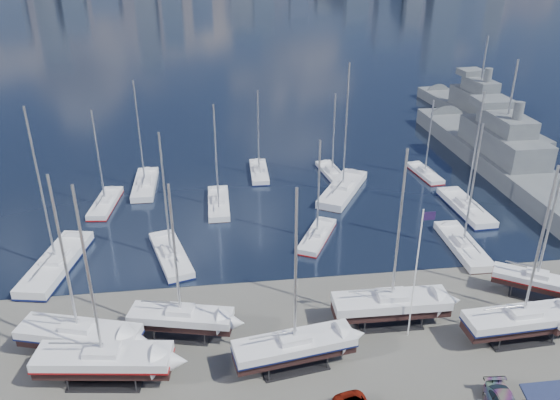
{
  "coord_description": "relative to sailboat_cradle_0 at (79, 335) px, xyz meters",
  "views": [
    {
      "loc": [
        -10.56,
        -47.19,
        32.02
      ],
      "look_at": [
        -3.52,
        8.0,
        5.4
      ],
      "focal_mm": 35.0,
      "sensor_mm": 36.0,
      "label": 1
    }
  ],
  "objects": [
    {
      "name": "sailboat_moored_1",
      "position": [
        -2.66,
        29.27,
        -1.8
      ],
      "size": [
        3.57,
        9.44,
        13.77
      ],
      "rotation": [
        0.0,
        0.0,
        1.46
      ],
      "color": "black",
      "rests_on": "water"
    },
    {
      "name": "naval_ship_east",
      "position": [
        55.46,
        35.17,
        -0.44
      ],
      "size": [
        8.53,
        49.13,
        18.41
      ],
      "rotation": [
        0.0,
        0.0,
        1.58
      ],
      "color": "slate",
      "rests_on": "water"
    },
    {
      "name": "sailboat_moored_5",
      "position": [
        18.55,
        37.43,
        -1.8
      ],
      "size": [
        2.74,
        9.04,
        13.42
      ],
      "rotation": [
        0.0,
        0.0,
        1.54
      ],
      "color": "black",
      "rests_on": "water"
    },
    {
      "name": "sailboat_cradle_1",
      "position": [
        2.53,
        -3.42,
        0.03
      ],
      "size": [
        11.04,
        4.4,
        17.25
      ],
      "rotation": [
        0.0,
        0.0,
        -0.13
      ],
      "color": "#2D2D33",
      "rests_on": "ground"
    },
    {
      "name": "sailboat_cradle_6",
      "position": [
        42.56,
        2.94,
        -0.18
      ],
      "size": [
        8.0,
        6.27,
        13.26
      ],
      "rotation": [
        0.0,
        0.0,
        -0.57
      ],
      "color": "#2D2D33",
      "rests_on": "ground"
    },
    {
      "name": "sailboat_moored_8",
      "position": [
        29.37,
        35.67,
        -1.8
      ],
      "size": [
        3.6,
        9.0,
        13.08
      ],
      "rotation": [
        0.0,
        0.0,
        1.71
      ],
      "color": "black",
      "rests_on": "water"
    },
    {
      "name": "sailboat_cradle_5",
      "position": [
        37.85,
        -2.85,
        -0.0
      ],
      "size": [
        10.43,
        3.4,
        16.6
      ],
      "rotation": [
        0.0,
        0.0,
        0.05
      ],
      "color": "#2D2D33",
      "rests_on": "ground"
    },
    {
      "name": "sailboat_moored_2",
      "position": [
        2.01,
        34.66,
        -1.78
      ],
      "size": [
        2.99,
        10.66,
        16.09
      ],
      "rotation": [
        0.0,
        0.0,
        1.57
      ],
      "color": "black",
      "rests_on": "water"
    },
    {
      "name": "sailboat_cradle_4",
      "position": [
        27.22,
        0.8,
        0.03
      ],
      "size": [
        10.61,
        3.12,
        17.15
      ],
      "rotation": [
        0.0,
        0.0,
        -0.02
      ],
      "color": "#2D2D33",
      "rests_on": "ground"
    },
    {
      "name": "sailboat_moored_3",
      "position": [
        6.66,
        14.73,
        -1.8
      ],
      "size": [
        5.57,
        10.7,
        15.4
      ],
      "rotation": [
        0.0,
        0.0,
        1.85
      ],
      "color": "black",
      "rests_on": "water"
    },
    {
      "name": "sailboat_moored_9",
      "position": [
        39.61,
        12.62,
        -1.78
      ],
      "size": [
        2.98,
        10.41,
        15.7
      ],
      "rotation": [
        0.0,
        0.0,
        1.56
      ],
      "color": "black",
      "rests_on": "water"
    },
    {
      "name": "naval_ship_west",
      "position": [
        62.84,
        58.98,
        -0.44
      ],
      "size": [
        9.51,
        39.42,
        17.51
      ],
      "rotation": [
        0.0,
        0.0,
        1.66
      ],
      "color": "slate",
      "rests_on": "water"
    },
    {
      "name": "sailboat_cradle_2",
      "position": [
        8.37,
        1.33,
        -0.09
      ],
      "size": [
        9.41,
        4.6,
        14.89
      ],
      "rotation": [
        0.0,
        0.0,
        -0.24
      ],
      "color": "#2D2D33",
      "rests_on": "ground"
    },
    {
      "name": "sailboat_cradle_0",
      "position": [
        0.0,
        0.0,
        0.0
      ],
      "size": [
        10.76,
        5.71,
        16.69
      ],
      "rotation": [
        0.0,
        0.0,
        -0.29
      ],
      "color": "#2D2D33",
      "rests_on": "ground"
    },
    {
      "name": "sailboat_moored_10",
      "position": [
        44.15,
        21.91,
        -1.8
      ],
      "size": [
        3.62,
        11.23,
        16.6
      ],
      "rotation": [
        0.0,
        0.0,
        1.62
      ],
      "color": "black",
      "rests_on": "water"
    },
    {
      "name": "flagpole",
      "position": [
        28.47,
        -1.05,
        5.19
      ],
      "size": [
        1.11,
        0.12,
        12.61
      ],
      "color": "white",
      "rests_on": "ground"
    },
    {
      "name": "ground",
      "position": [
        22.66,
        -0.96,
        -2.11
      ],
      "size": [
        1400.0,
        1400.0,
        0.0
      ],
      "primitive_type": "plane",
      "color": "#605E59",
      "rests_on": "ground"
    },
    {
      "name": "sailboat_moored_6",
      "position": [
        23.53,
        16.99,
        -1.8
      ],
      "size": [
        6.13,
        8.79,
        12.92
      ],
      "rotation": [
        0.0,
        0.0,
        1.09
      ],
      "color": "black",
      "rests_on": "water"
    },
    {
      "name": "sailboat_moored_7",
      "position": [
        29.5,
        29.28,
        -1.78
      ],
      "size": [
        9.42,
        12.61,
        18.98
      ],
      "rotation": [
        0.0,
        0.0,
        1.04
      ],
      "color": "black",
      "rests_on": "water"
    },
    {
      "name": "sailboat_cradle_3",
      "position": [
        17.69,
        -3.68,
        -0.02
      ],
      "size": [
        10.41,
        4.41,
        16.28
      ],
      "rotation": [
        0.0,
        0.0,
        0.16
      ],
      "color": "#2D2D33",
      "rests_on": "ground"
    },
    {
      "name": "sailboat_moored_0",
      "position": [
        -5.47,
        14.41,
        -1.79
      ],
      "size": [
        5.88,
        12.99,
        18.76
      ],
      "rotation": [
        0.0,
        0.0,
        1.38
      ],
      "color": "black",
      "rests_on": "water"
    },
    {
      "name": "sailboat_moored_11",
      "position": [
        43.18,
        33.92,
        -1.8
      ],
      "size": [
        3.27,
        8.32,
        12.1
      ],
      "rotation": [
        0.0,
        0.0,
        1.7
      ],
      "color": "black",
      "rests_on": "water"
    },
    {
      "name": "sailboat_moored_4",
      "position": [
        12.23,
        27.25,
        -1.78
      ],
      "size": [
        2.74,
        9.65,
        14.56
      ],
      "rotation": [
        0.0,
        0.0,
        1.57
      ],
      "color": "black",
      "rests_on": "water"
    }
  ]
}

